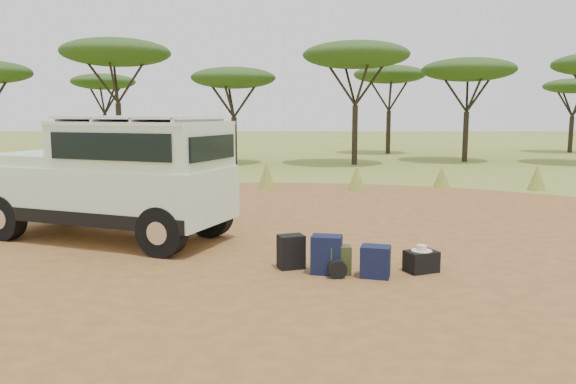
{
  "coord_description": "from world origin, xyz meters",
  "views": [
    {
      "loc": [
        0.79,
        -10.0,
        2.54
      ],
      "look_at": [
        0.75,
        0.92,
        1.0
      ],
      "focal_mm": 35.0,
      "sensor_mm": 36.0,
      "label": 1
    }
  ],
  "objects_px": {
    "safari_vehicle": "(114,181)",
    "walking_staff": "(150,204)",
    "hard_case": "(421,262)",
    "duffel_navy": "(375,262)",
    "backpack_black": "(291,252)",
    "backpack_navy": "(327,255)",
    "backpack_olive": "(340,260)"
  },
  "relations": [
    {
      "from": "walking_staff",
      "to": "hard_case",
      "type": "height_order",
      "value": "walking_staff"
    },
    {
      "from": "walking_staff",
      "to": "safari_vehicle",
      "type": "bearing_deg",
      "value": 118.07
    },
    {
      "from": "walking_staff",
      "to": "duffel_navy",
      "type": "relative_size",
      "value": 3.29
    },
    {
      "from": "hard_case",
      "to": "safari_vehicle",
      "type": "bearing_deg",
      "value": 134.61
    },
    {
      "from": "backpack_navy",
      "to": "backpack_olive",
      "type": "xyz_separation_m",
      "value": [
        0.21,
        -0.05,
        -0.08
      ]
    },
    {
      "from": "backpack_olive",
      "to": "backpack_navy",
      "type": "bearing_deg",
      "value": 160.17
    },
    {
      "from": "backpack_black",
      "to": "duffel_navy",
      "type": "bearing_deg",
      "value": -39.6
    },
    {
      "from": "backpack_black",
      "to": "backpack_olive",
      "type": "xyz_separation_m",
      "value": [
        0.77,
        -0.35,
        -0.05
      ]
    },
    {
      "from": "walking_staff",
      "to": "backpack_olive",
      "type": "distance_m",
      "value": 4.05
    },
    {
      "from": "hard_case",
      "to": "backpack_navy",
      "type": "bearing_deg",
      "value": 160.99
    },
    {
      "from": "safari_vehicle",
      "to": "duffel_navy",
      "type": "distance_m",
      "value": 5.62
    },
    {
      "from": "backpack_olive",
      "to": "hard_case",
      "type": "distance_m",
      "value": 1.33
    },
    {
      "from": "safari_vehicle",
      "to": "walking_staff",
      "type": "relative_size",
      "value": 3.3
    },
    {
      "from": "backpack_olive",
      "to": "duffel_navy",
      "type": "relative_size",
      "value": 0.92
    },
    {
      "from": "backpack_black",
      "to": "backpack_navy",
      "type": "relative_size",
      "value": 0.91
    },
    {
      "from": "safari_vehicle",
      "to": "hard_case",
      "type": "relative_size",
      "value": 11.06
    },
    {
      "from": "walking_staff",
      "to": "duffel_navy",
      "type": "xyz_separation_m",
      "value": [
        4.02,
        -2.14,
        -0.55
      ]
    },
    {
      "from": "walking_staff",
      "to": "hard_case",
      "type": "distance_m",
      "value": 5.19
    },
    {
      "from": "backpack_navy",
      "to": "duffel_navy",
      "type": "height_order",
      "value": "backpack_navy"
    },
    {
      "from": "backpack_black",
      "to": "backpack_navy",
      "type": "distance_m",
      "value": 0.64
    },
    {
      "from": "duffel_navy",
      "to": "safari_vehicle",
      "type": "bearing_deg",
      "value": 165.98
    },
    {
      "from": "safari_vehicle",
      "to": "backpack_navy",
      "type": "distance_m",
      "value": 4.88
    },
    {
      "from": "backpack_black",
      "to": "walking_staff",
      "type": "bearing_deg",
      "value": 130.15
    },
    {
      "from": "backpack_olive",
      "to": "hard_case",
      "type": "height_order",
      "value": "backpack_olive"
    },
    {
      "from": "backpack_black",
      "to": "duffel_navy",
      "type": "xyz_separation_m",
      "value": [
        1.31,
        -0.5,
        -0.03
      ]
    },
    {
      "from": "walking_staff",
      "to": "backpack_navy",
      "type": "height_order",
      "value": "walking_staff"
    },
    {
      "from": "safari_vehicle",
      "to": "backpack_black",
      "type": "xyz_separation_m",
      "value": [
        3.55,
        -2.17,
        -0.92
      ]
    },
    {
      "from": "safari_vehicle",
      "to": "backpack_navy",
      "type": "height_order",
      "value": "safari_vehicle"
    },
    {
      "from": "backpack_olive",
      "to": "backpack_black",
      "type": "bearing_deg",
      "value": 149.64
    },
    {
      "from": "backpack_black",
      "to": "hard_case",
      "type": "bearing_deg",
      "value": -24.33
    },
    {
      "from": "backpack_navy",
      "to": "backpack_olive",
      "type": "relative_size",
      "value": 1.34
    },
    {
      "from": "walking_staff",
      "to": "backpack_black",
      "type": "xyz_separation_m",
      "value": [
        2.71,
        -1.64,
        -0.52
      ]
    }
  ]
}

